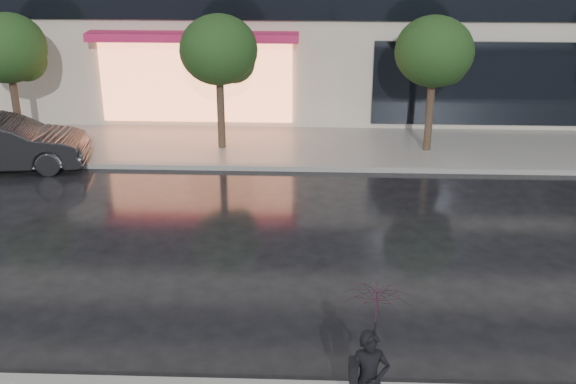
{
  "coord_description": "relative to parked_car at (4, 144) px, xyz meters",
  "views": [
    {
      "loc": [
        -0.28,
        -10.03,
        7.17
      ],
      "look_at": [
        -0.81,
        3.62,
        1.4
      ],
      "focal_mm": 45.0,
      "sensor_mm": 36.0,
      "label": 1
    }
  ],
  "objects": [
    {
      "name": "curb_far",
      "position": [
        8.75,
        0.2,
        -0.66
      ],
      "size": [
        60.0,
        0.25,
        0.14
      ],
      "primitive_type": "cube",
      "color": "gray",
      "rests_on": "ground"
    },
    {
      "name": "pedestrian_with_umbrella",
      "position": [
        9.3,
        -10.13,
        0.88
      ],
      "size": [
        0.96,
        0.98,
        2.24
      ],
      "rotation": [
        0.0,
        0.0,
        0.04
      ],
      "color": "black",
      "rests_on": "sidewalk_near"
    },
    {
      "name": "ground",
      "position": [
        8.75,
        -8.3,
        -0.73
      ],
      "size": [
        120.0,
        120.0,
        0.0
      ],
      "primitive_type": "plane",
      "color": "black",
      "rests_on": "ground"
    },
    {
      "name": "tree_mid_east",
      "position": [
        11.81,
        1.73,
        2.19
      ],
      "size": [
        2.2,
        2.2,
        3.99
      ],
      "color": "#33261C",
      "rests_on": "ground"
    },
    {
      "name": "sidewalk_far",
      "position": [
        8.75,
        1.95,
        -0.67
      ],
      "size": [
        60.0,
        3.5,
        0.12
      ],
      "primitive_type": "cube",
      "color": "slate",
      "rests_on": "ground"
    },
    {
      "name": "tree_mid_west",
      "position": [
        5.81,
        1.73,
        2.19
      ],
      "size": [
        2.2,
        2.2,
        3.99
      ],
      "color": "#33261C",
      "rests_on": "ground"
    },
    {
      "name": "parked_car",
      "position": [
        0.0,
        0.0,
        0.0
      ],
      "size": [
        4.58,
        2.11,
        1.46
      ],
      "primitive_type": "imported",
      "rotation": [
        0.0,
        0.0,
        1.7
      ],
      "color": "black",
      "rests_on": "ground"
    },
    {
      "name": "tree_far_west",
      "position": [
        -0.19,
        1.73,
        2.19
      ],
      "size": [
        2.2,
        2.2,
        3.99
      ],
      "color": "#33261C",
      "rests_on": "ground"
    }
  ]
}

